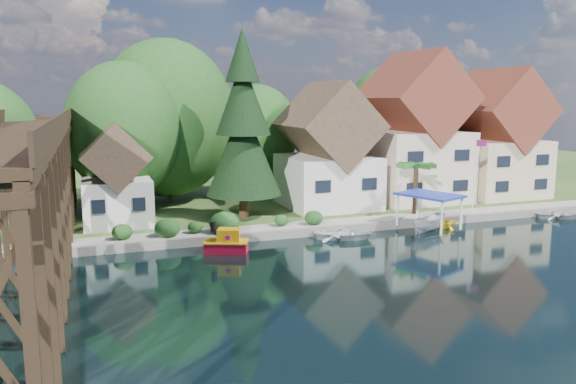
% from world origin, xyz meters
% --- Properties ---
extents(ground, '(140.00, 140.00, 0.00)m').
position_xyz_m(ground, '(0.00, 0.00, 0.00)').
color(ground, black).
rests_on(ground, ground).
extents(bank, '(140.00, 52.00, 0.50)m').
position_xyz_m(bank, '(0.00, 34.00, 0.25)').
color(bank, '#324D1F').
rests_on(bank, ground).
extents(seawall, '(60.00, 0.40, 0.62)m').
position_xyz_m(seawall, '(4.00, 8.00, 0.31)').
color(seawall, slate).
rests_on(seawall, ground).
extents(promenade, '(50.00, 2.60, 0.06)m').
position_xyz_m(promenade, '(6.00, 9.30, 0.53)').
color(promenade, gray).
rests_on(promenade, bank).
extents(trestle_bridge, '(4.12, 44.18, 9.30)m').
position_xyz_m(trestle_bridge, '(-16.00, 5.17, 5.35)').
color(trestle_bridge, black).
rests_on(trestle_bridge, ground).
extents(house_left, '(7.64, 8.64, 11.02)m').
position_xyz_m(house_left, '(7.00, 16.00, 5.14)').
color(house_left, silver).
rests_on(house_left, bank).
extents(house_center, '(8.65, 9.18, 13.89)m').
position_xyz_m(house_center, '(16.00, 16.50, 6.42)').
color(house_center, beige).
rests_on(house_center, bank).
extents(house_right, '(8.15, 8.64, 12.45)m').
position_xyz_m(house_right, '(25.00, 16.00, 5.78)').
color(house_right, beige).
rests_on(house_right, bank).
extents(shed, '(5.09, 5.40, 7.85)m').
position_xyz_m(shed, '(-11.00, 14.50, 3.83)').
color(shed, silver).
rests_on(shed, bank).
extents(bg_trees, '(49.90, 13.30, 10.57)m').
position_xyz_m(bg_trees, '(1.00, 21.25, 7.29)').
color(bg_trees, '#382314').
rests_on(bg_trees, bank).
extents(shrubs, '(15.76, 2.47, 1.70)m').
position_xyz_m(shrubs, '(-4.60, 9.26, 1.23)').
color(shrubs, '#1C3F16').
rests_on(shrubs, bank).
extents(conifer, '(6.05, 6.05, 14.91)m').
position_xyz_m(conifer, '(-1.17, 14.04, 7.68)').
color(conifer, '#382314').
rests_on(conifer, bank).
extents(palm_tree, '(3.24, 3.24, 4.53)m').
position_xyz_m(palm_tree, '(12.46, 10.26, 4.45)').
color(palm_tree, '#382314').
rests_on(palm_tree, bank).
extents(flagpole, '(0.96, 0.26, 6.19)m').
position_xyz_m(flagpole, '(17.76, 9.45, 4.29)').
color(flagpole, white).
rests_on(flagpole, bank).
extents(tugboat, '(3.23, 2.51, 2.07)m').
position_xyz_m(tugboat, '(-4.58, 5.81, 0.62)').
color(tugboat, '#B10B23').
rests_on(tugboat, ground).
extents(boat_white_a, '(5.13, 4.50, 0.88)m').
position_xyz_m(boat_white_a, '(4.15, 6.52, 0.44)').
color(boat_white_a, silver).
rests_on(boat_white_a, ground).
extents(boat_canopy, '(4.54, 5.34, 2.91)m').
position_xyz_m(boat_canopy, '(11.23, 6.36, 1.25)').
color(boat_canopy, silver).
rests_on(boat_canopy, ground).
extents(boat_yellow, '(2.28, 1.99, 1.16)m').
position_xyz_m(boat_yellow, '(13.10, 6.94, 0.58)').
color(boat_yellow, yellow).
rests_on(boat_yellow, ground).
extents(boat_white_b, '(4.61, 4.08, 0.79)m').
position_xyz_m(boat_white_b, '(24.46, 6.87, 0.39)').
color(boat_white_b, silver).
rests_on(boat_white_b, ground).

